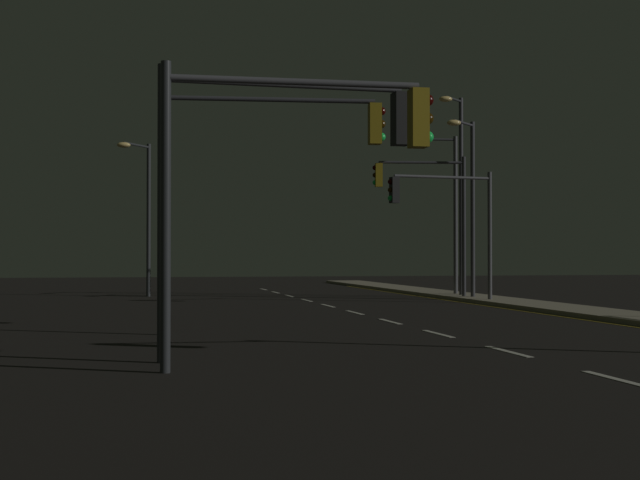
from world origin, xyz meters
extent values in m
plane|color=black|center=(0.00, 17.50, 0.00)|extent=(112.00, 112.00, 0.00)
cube|color=silver|center=(0.00, 9.00, 0.01)|extent=(0.14, 2.00, 0.01)
cube|color=silver|center=(0.00, 13.00, 0.01)|extent=(0.14, 2.00, 0.01)
cube|color=silver|center=(0.00, 17.00, 0.01)|extent=(0.14, 2.00, 0.01)
cube|color=silver|center=(0.00, 21.00, 0.01)|extent=(0.14, 2.00, 0.01)
cube|color=silver|center=(0.00, 25.00, 0.01)|extent=(0.14, 2.00, 0.01)
cube|color=silver|center=(0.00, 29.00, 0.01)|extent=(0.14, 2.00, 0.01)
cube|color=silver|center=(0.00, 33.00, 0.01)|extent=(0.14, 2.00, 0.01)
cube|color=silver|center=(0.00, 37.00, 0.01)|extent=(0.14, 2.00, 0.01)
cube|color=silver|center=(0.00, 41.00, 0.01)|extent=(0.14, 2.00, 0.01)
cube|color=silver|center=(0.00, 45.00, 0.01)|extent=(0.14, 2.00, 0.01)
cube|color=gold|center=(5.48, 22.50, 0.01)|extent=(0.14, 53.00, 0.01)
cylinder|color=#2D3033|center=(-6.10, 18.00, 2.82)|extent=(0.16, 0.16, 5.65)
cylinder|color=#38383D|center=(-3.72, 17.78, 5.40)|extent=(4.77, 0.54, 0.11)
cube|color=olive|center=(-1.34, 17.57, 4.87)|extent=(0.31, 0.36, 0.95)
sphere|color=black|center=(-1.18, 17.55, 5.17)|extent=(0.20, 0.20, 0.20)
sphere|color=black|center=(-1.18, 17.55, 4.87)|extent=(0.20, 0.20, 0.20)
sphere|color=#19D84C|center=(-1.18, 17.55, 4.57)|extent=(0.20, 0.20, 0.20)
cylinder|color=#38383D|center=(6.41, 32.43, 2.98)|extent=(0.16, 0.16, 5.68)
cylinder|color=#38383D|center=(4.68, 32.66, 5.57)|extent=(3.47, 0.58, 0.11)
cube|color=olive|center=(2.96, 32.90, 5.05)|extent=(0.32, 0.37, 0.95)
sphere|color=black|center=(2.80, 32.92, 5.35)|extent=(0.20, 0.20, 0.20)
sphere|color=black|center=(2.80, 32.92, 5.05)|extent=(0.20, 0.20, 0.20)
sphere|color=#19D84C|center=(2.80, 32.92, 4.75)|extent=(0.20, 0.20, 0.20)
cylinder|color=#2D3033|center=(-6.41, 12.50, 2.52)|extent=(0.16, 0.16, 5.04)
cylinder|color=#4C4C51|center=(-4.29, 12.60, 4.79)|extent=(4.25, 0.31, 0.11)
cube|color=black|center=(-2.17, 12.70, 4.26)|extent=(0.30, 0.35, 0.95)
sphere|color=black|center=(-2.01, 12.71, 4.56)|extent=(0.20, 0.20, 0.20)
sphere|color=black|center=(-2.01, 12.71, 4.26)|extent=(0.20, 0.20, 0.20)
sphere|color=#19D84C|center=(-2.01, 12.71, 3.96)|extent=(0.20, 0.20, 0.20)
cylinder|color=#4C4C51|center=(6.43, 29.71, 2.55)|extent=(0.16, 0.16, 4.82)
cylinder|color=#4C4C51|center=(4.48, 29.46, 4.71)|extent=(3.91, 0.60, 0.11)
cube|color=black|center=(2.54, 29.21, 4.18)|extent=(0.32, 0.37, 0.95)
sphere|color=black|center=(2.38, 29.19, 4.48)|extent=(0.20, 0.20, 0.20)
sphere|color=black|center=(2.38, 29.19, 4.18)|extent=(0.20, 0.20, 0.20)
sphere|color=#19D84C|center=(2.38, 29.19, 3.88)|extent=(0.20, 0.20, 0.20)
cylinder|color=#2D3033|center=(-6.40, 11.15, 2.40)|extent=(0.16, 0.16, 4.81)
cylinder|color=#4C4C51|center=(-4.38, 11.11, 4.56)|extent=(4.05, 0.19, 0.11)
cube|color=olive|center=(-2.36, 11.07, 4.03)|extent=(0.29, 0.35, 0.95)
sphere|color=black|center=(-2.20, 11.07, 4.33)|extent=(0.20, 0.20, 0.20)
sphere|color=black|center=(-2.20, 11.07, 4.03)|extent=(0.20, 0.20, 0.20)
sphere|color=#19D84C|center=(-2.20, 11.07, 3.73)|extent=(0.20, 0.20, 0.20)
cylinder|color=#4C4C51|center=(6.93, 34.81, 3.55)|extent=(0.18, 0.18, 6.82)
cylinder|color=#38383D|center=(5.87, 34.89, 6.81)|extent=(2.11, 0.25, 0.10)
ellipsoid|color=#F9D172|center=(4.82, 34.96, 6.71)|extent=(0.56, 0.36, 0.24)
cylinder|color=#38383D|center=(6.59, 31.90, 3.66)|extent=(0.18, 0.18, 7.03)
cylinder|color=#38383D|center=(5.97, 31.27, 7.02)|extent=(1.31, 1.33, 0.10)
ellipsoid|color=#F9D172|center=(5.35, 30.64, 6.92)|extent=(0.56, 0.36, 0.24)
cylinder|color=#2D3033|center=(-6.10, 37.82, 3.33)|extent=(0.18, 0.18, 6.67)
cylinder|color=#2D3033|center=(-6.63, 37.03, 6.52)|extent=(1.15, 1.63, 0.10)
ellipsoid|color=#F9D172|center=(-7.17, 36.25, 6.42)|extent=(0.56, 0.36, 0.24)
cylinder|color=#38383D|center=(6.76, 33.68, 4.29)|extent=(0.18, 0.18, 8.30)
cylinder|color=#2D3033|center=(6.25, 33.17, 8.29)|extent=(1.10, 1.08, 0.10)
ellipsoid|color=#F9D172|center=(5.73, 32.67, 8.19)|extent=(0.56, 0.36, 0.24)
camera|label=1|loc=(-6.97, -3.31, 1.81)|focal=52.10mm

